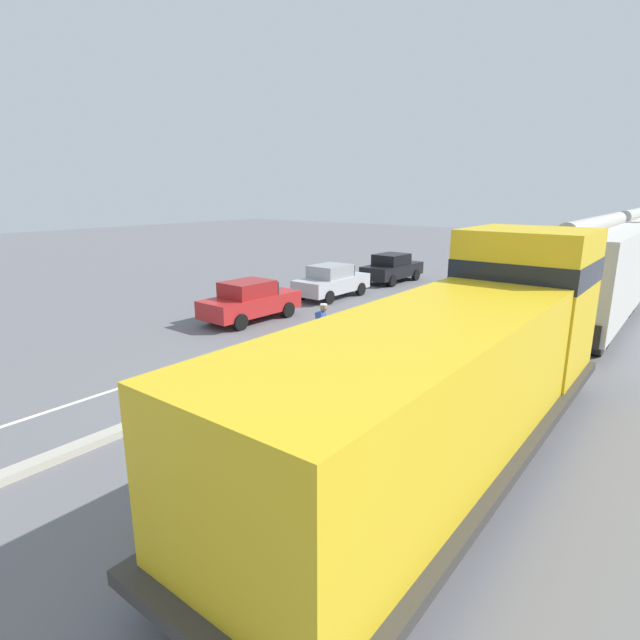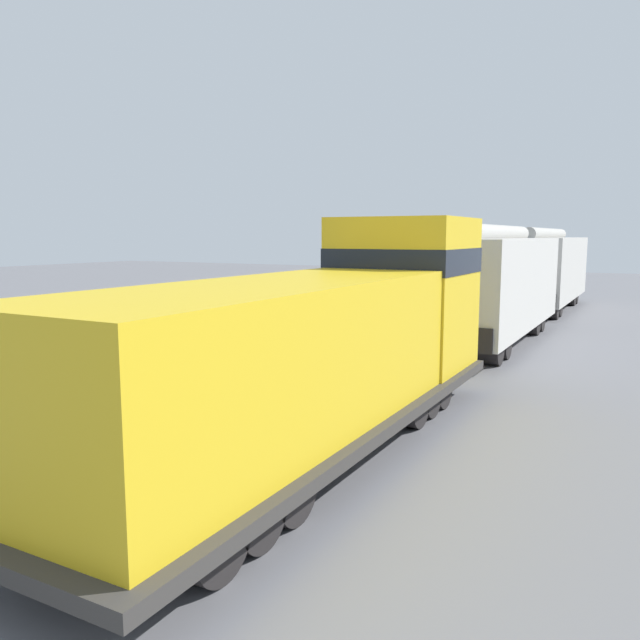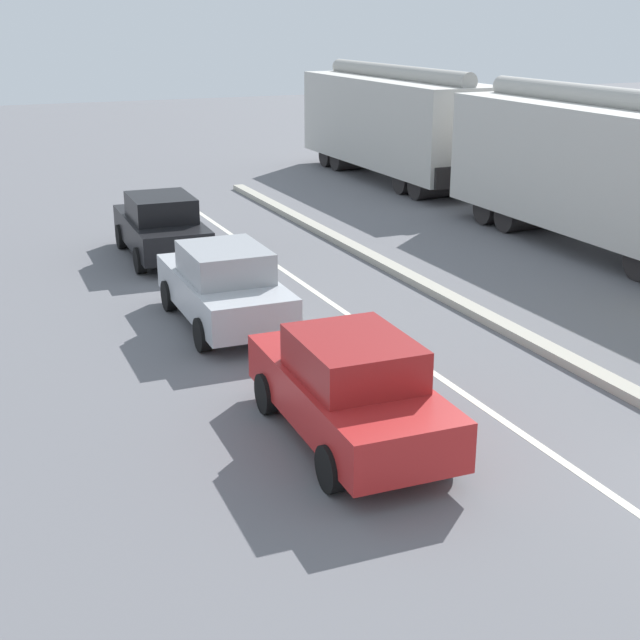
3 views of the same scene
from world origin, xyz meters
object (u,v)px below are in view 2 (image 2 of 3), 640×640
at_px(parked_car_silver, 213,309).
at_px(hopper_car_middle, 545,269).
at_px(hopper_car_lead, 492,285).
at_px(locomotive, 333,346).
at_px(cyclist, 193,348).
at_px(parked_car_black, 287,297).
at_px(parked_car_red, 110,326).

bearing_deg(parked_car_silver, hopper_car_middle, 50.86).
bearing_deg(hopper_car_middle, hopper_car_lead, -90.00).
distance_m(locomotive, cyclist, 6.47).
xyz_separation_m(locomotive, hopper_car_middle, (0.00, 23.76, 0.28)).
distance_m(parked_car_silver, parked_car_black, 5.64).
height_order(hopper_car_lead, hopper_car_middle, same).
bearing_deg(parked_car_silver, parked_car_red, -89.05).
distance_m(locomotive, parked_car_black, 19.31).
height_order(hopper_car_middle, parked_car_black, hopper_car_middle).
distance_m(locomotive, parked_car_red, 11.85).
bearing_deg(cyclist, parked_car_silver, 124.80).
bearing_deg(hopper_car_middle, locomotive, -90.00).
xyz_separation_m(parked_car_red, cyclist, (5.10, -1.86, 0.00)).
bearing_deg(parked_car_silver, parked_car_black, 88.65).
bearing_deg(hopper_car_lead, hopper_car_middle, 90.00).
bearing_deg(parked_car_black, hopper_car_lead, -19.55).
height_order(hopper_car_middle, cyclist, hopper_car_middle).
distance_m(hopper_car_lead, cyclist, 10.98).
bearing_deg(hopper_car_lead, parked_car_red, -145.56).
relative_size(parked_car_red, parked_car_black, 1.00).
xyz_separation_m(hopper_car_lead, parked_car_black, (-10.78, 3.83, -1.26)).
xyz_separation_m(hopper_car_lead, parked_car_red, (-10.82, -7.42, -1.26)).
relative_size(locomotive, cyclist, 6.77).
distance_m(hopper_car_middle, cyclist, 21.69).
bearing_deg(parked_car_red, locomotive, -23.63).
distance_m(hopper_car_middle, parked_car_silver, 17.34).
distance_m(locomotive, hopper_car_middle, 23.76).
relative_size(hopper_car_lead, hopper_car_middle, 1.00).
bearing_deg(parked_car_silver, cyclist, -55.20).
bearing_deg(hopper_car_middle, parked_car_red, -119.64).
distance_m(parked_car_red, parked_car_black, 11.25).
bearing_deg(parked_car_silver, locomotive, -43.47).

